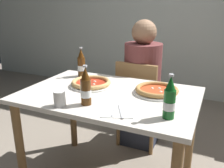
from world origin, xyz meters
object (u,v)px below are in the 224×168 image
diner_seated (142,88)px  beer_bottle_right (169,100)px  chair_behind_table (139,99)px  pizza_marinara_far (91,83)px  beer_bottle_left (86,88)px  paper_cup (60,99)px  dining_table_main (109,108)px  pizza_margherita_near (157,90)px  napkin_with_cutlery (118,111)px  beer_bottle_center (81,64)px

diner_seated → beer_bottle_right: (0.42, -0.88, 0.27)m
chair_behind_table → pizza_marinara_far: chair_behind_table is taller
diner_seated → beer_bottle_left: (-0.08, -0.90, 0.27)m
pizza_marinara_far → paper_cup: size_ratio=3.38×
dining_table_main → diner_seated: size_ratio=0.99×
pizza_marinara_far → beer_bottle_right: (0.64, -0.30, 0.08)m
pizza_margherita_near → diner_seated: bearing=116.8°
dining_table_main → chair_behind_table: (0.03, 0.61, -0.15)m
diner_seated → pizza_margherita_near: size_ratio=3.77×
pizza_margherita_near → beer_bottle_left: (-0.35, -0.37, 0.08)m
beer_bottle_left → napkin_with_cutlery: 0.24m
chair_behind_table → napkin_with_cutlery: 0.92m
beer_bottle_left → paper_cup: 0.17m
napkin_with_cutlery → beer_bottle_right: bearing=7.3°
beer_bottle_right → paper_cup: 0.64m
diner_seated → napkin_with_cutlery: bearing=-81.4°
beer_bottle_center → napkin_with_cutlery: 0.78m
napkin_with_cutlery → paper_cup: paper_cup is taller
pizza_marinara_far → beer_bottle_center: beer_bottle_center is taller
diner_seated → dining_table_main: bearing=-93.0°
chair_behind_table → beer_bottle_center: bearing=42.1°
dining_table_main → beer_bottle_center: 0.52m
beer_bottle_right → dining_table_main: bearing=154.4°
paper_cup → beer_bottle_left: bearing=33.0°
beer_bottle_center → pizza_marinara_far: bearing=-44.4°
diner_seated → pizza_margherita_near: 0.62m
pizza_margherita_near → beer_bottle_right: bearing=-66.3°
paper_cup → pizza_marinara_far: bearing=91.5°
diner_seated → pizza_margherita_near: (0.27, -0.53, 0.19)m
beer_bottle_right → paper_cup: size_ratio=2.60×
paper_cup → beer_bottle_center: bearing=109.2°
napkin_with_cutlery → dining_table_main: bearing=124.3°
beer_bottle_center → beer_bottle_right: 0.98m
napkin_with_cutlery → pizza_margherita_near: bearing=71.3°
dining_table_main → napkin_with_cutlery: (0.17, -0.25, 0.12)m
dining_table_main → diner_seated: bearing=87.0°
beer_bottle_left → pizza_marinara_far: bearing=114.0°
dining_table_main → beer_bottle_center: bearing=144.2°
pizza_marinara_far → beer_bottle_center: bearing=135.6°
diner_seated → beer_bottle_left: diner_seated is taller
dining_table_main → beer_bottle_right: (0.45, -0.22, 0.22)m
pizza_marinara_far → beer_bottle_left: (0.14, -0.32, 0.08)m
beer_bottle_center → beer_bottle_left: bearing=-56.4°
pizza_marinara_far → beer_bottle_right: size_ratio=1.30×
beer_bottle_right → paper_cup: (-0.63, -0.11, -0.06)m
beer_bottle_center → napkin_with_cutlery: bearing=-43.6°
diner_seated → beer_bottle_right: diner_seated is taller
beer_bottle_center → paper_cup: bearing=-70.8°
chair_behind_table → paper_cup: (-0.21, -0.93, 0.32)m
pizza_margherita_near → chair_behind_table: bearing=119.6°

